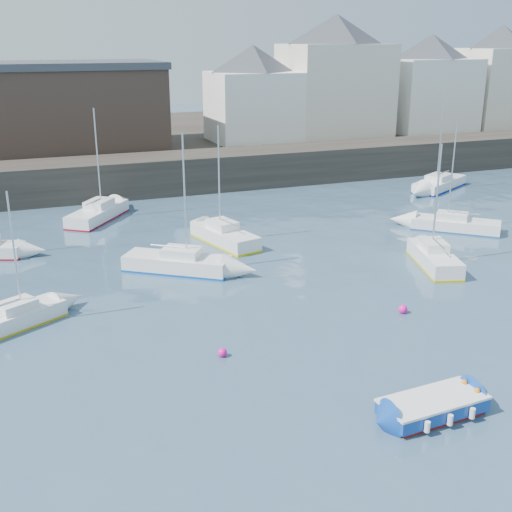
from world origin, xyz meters
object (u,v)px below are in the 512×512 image
object	(u,v)px
buoy_near	(222,356)
buoy_mid	(403,313)
sailboat_d	(455,224)
sailboat_h	(98,213)
blue_dinghy	(433,406)
sailboat_g	(439,183)
sailboat_c	(434,257)
sailboat_f	(224,235)
buoy_far	(235,244)
sailboat_a	(13,318)
sailboat_b	(178,263)

from	to	relation	value
buoy_near	buoy_mid	distance (m)	9.38
sailboat_d	sailboat_h	xyz separation A→B (m)	(-22.10, 11.35, 0.06)
blue_dinghy	sailboat_g	bearing A→B (deg)	53.53
sailboat_c	buoy_near	size ratio (longest dim) A/B	18.00
sailboat_f	blue_dinghy	bearing A→B (deg)	-88.72
buoy_near	buoy_far	bearing A→B (deg)	69.00
sailboat_d	buoy_far	world-z (taller)	sailboat_d
sailboat_h	sailboat_c	bearing A→B (deg)	-45.69
sailboat_d	sailboat_f	bearing A→B (deg)	169.40
sailboat_a	sailboat_h	bearing A→B (deg)	70.42
sailboat_f	buoy_near	xyz separation A→B (m)	(-4.88, -14.50, -0.52)
sailboat_c	buoy_far	size ratio (longest dim) A/B	15.36
sailboat_a	buoy_near	bearing A→B (deg)	-37.43
sailboat_f	sailboat_g	size ratio (longest dim) A/B	0.89
buoy_mid	buoy_near	bearing A→B (deg)	-173.21
sailboat_d	buoy_far	distance (m)	15.07
blue_dinghy	sailboat_b	xyz separation A→B (m)	(-4.52, 17.24, 0.10)
blue_dinghy	sailboat_f	size ratio (longest dim) A/B	0.52
sailboat_a	sailboat_g	world-z (taller)	sailboat_g
sailboat_d	buoy_near	bearing A→B (deg)	-150.20
sailboat_c	sailboat_f	size ratio (longest dim) A/B	0.94
sailboat_f	buoy_near	size ratio (longest dim) A/B	19.23
sailboat_d	buoy_near	world-z (taller)	sailboat_d
sailboat_a	sailboat_h	world-z (taller)	sailboat_h
sailboat_b	sailboat_h	bearing A→B (deg)	102.05
sailboat_b	sailboat_h	distance (m)	12.72
blue_dinghy	buoy_mid	size ratio (longest dim) A/B	8.97
buoy_near	sailboat_b	bearing A→B (deg)	85.43
sailboat_a	sailboat_f	world-z (taller)	sailboat_f
sailboat_a	sailboat_b	bearing A→B (deg)	27.48
sailboat_b	sailboat_f	distance (m)	5.67
sailboat_f	buoy_mid	bearing A→B (deg)	-71.70
sailboat_c	sailboat_h	world-z (taller)	sailboat_h
sailboat_a	sailboat_h	size ratio (longest dim) A/B	0.79
blue_dinghy	sailboat_f	world-z (taller)	sailboat_f
buoy_near	buoy_mid	size ratio (longest dim) A/B	0.89
sailboat_g	blue_dinghy	bearing A→B (deg)	-126.47
buoy_near	sailboat_h	bearing A→B (deg)	94.52
blue_dinghy	buoy_near	size ratio (longest dim) A/B	10.04
blue_dinghy	sailboat_b	size ratio (longest dim) A/B	0.50
blue_dinghy	sailboat_h	distance (m)	30.54
sailboat_c	sailboat_d	bearing A→B (deg)	44.23
sailboat_g	buoy_mid	world-z (taller)	sailboat_g
buoy_near	blue_dinghy	bearing A→B (deg)	-51.42
sailboat_d	buoy_mid	size ratio (longest dim) A/B	17.10
sailboat_g	buoy_near	distance (m)	35.29
sailboat_b	buoy_mid	xyz separation A→B (m)	(8.47, -9.42, -0.50)
sailboat_c	buoy_far	world-z (taller)	sailboat_c
blue_dinghy	sailboat_c	bearing A→B (deg)	54.13
sailboat_a	sailboat_b	distance (m)	9.79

